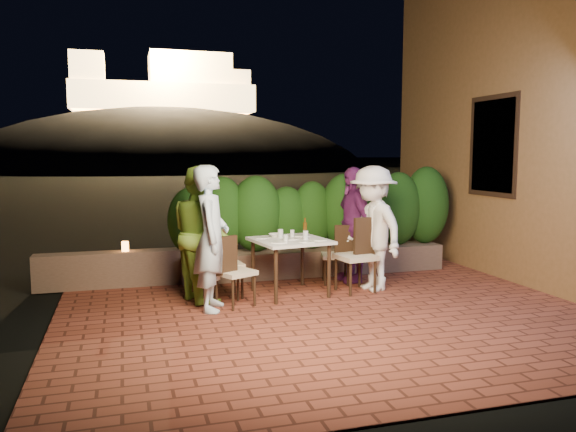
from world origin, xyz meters
name	(u,v)px	position (x,y,z in m)	size (l,w,h in m)	color
ground	(363,316)	(0.00, 0.00, -0.02)	(400.00, 400.00, 0.00)	black
terrace_floor	(347,310)	(0.00, 0.50, -0.07)	(7.00, 6.00, 0.15)	brown
building_wall	(517,116)	(3.60, 2.00, 2.50)	(1.60, 5.00, 5.00)	olive
window_pane	(494,146)	(2.82, 1.50, 2.00)	(0.08, 1.00, 1.40)	black
window_frame	(494,146)	(2.81, 1.50, 2.00)	(0.06, 1.15, 1.55)	black
planter	(315,261)	(0.20, 2.30, 0.20)	(4.20, 0.55, 0.40)	brown
hedge	(316,214)	(0.20, 2.30, 0.95)	(4.00, 0.70, 1.10)	#194011
parapet	(116,269)	(-2.80, 2.30, 0.25)	(2.20, 0.30, 0.50)	brown
hill	(166,204)	(2.00, 60.00, -4.00)	(52.00, 40.00, 22.00)	black
fortress	(163,76)	(2.00, 60.00, 10.50)	(26.00, 8.00, 8.00)	#FFCC7A
dining_table	(290,267)	(-0.55, 1.18, 0.38)	(0.92, 0.92, 0.75)	white
plate_nw	(279,242)	(-0.77, 0.94, 0.76)	(0.24, 0.24, 0.01)	white
plate_sw	(262,238)	(-0.89, 1.37, 0.76)	(0.20, 0.20, 0.01)	white
plate_ne	(319,240)	(-0.20, 0.99, 0.76)	(0.22, 0.22, 0.01)	white
plate_se	(302,236)	(-0.31, 1.40, 0.76)	(0.24, 0.24, 0.01)	white
plate_centre	(290,239)	(-0.55, 1.17, 0.76)	(0.22, 0.22, 0.01)	white
plate_front	(307,242)	(-0.41, 0.88, 0.76)	(0.21, 0.21, 0.01)	white
glass_nw	(286,238)	(-0.67, 0.97, 0.80)	(0.06, 0.06, 0.10)	silver
glass_sw	(281,234)	(-0.64, 1.31, 0.81)	(0.07, 0.07, 0.12)	silver
glass_ne	(306,235)	(-0.36, 1.09, 0.81)	(0.07, 0.07, 0.12)	silver
glass_se	(292,233)	(-0.46, 1.36, 0.80)	(0.06, 0.06, 0.10)	silver
beer_bottle	(305,228)	(-0.32, 1.23, 0.89)	(0.05, 0.05, 0.27)	#452B0B
bowl	(276,235)	(-0.68, 1.43, 0.77)	(0.19, 0.19, 0.05)	white
chair_left_front	(235,271)	(-1.36, 0.81, 0.44)	(0.41, 0.41, 0.89)	black
chair_left_back	(225,263)	(-1.41, 1.27, 0.46)	(0.42, 0.42, 0.91)	black
chair_right_front	(356,255)	(0.35, 1.06, 0.51)	(0.47, 0.47, 1.02)	black
chair_right_back	(336,254)	(0.27, 1.60, 0.43)	(0.40, 0.40, 0.86)	black
diner_blue	(211,238)	(-1.67, 0.74, 0.88)	(0.64, 0.42, 1.75)	#C2E1FA
diner_green	(200,233)	(-1.73, 1.25, 0.87)	(0.84, 0.66, 1.73)	#88BE3B
diner_white	(373,229)	(0.61, 1.09, 0.86)	(1.11, 0.64, 1.72)	white
diner_purple	(353,224)	(0.57, 1.68, 0.85)	(0.99, 0.41, 1.70)	#6B2369
parapet_lamp	(125,246)	(-2.67, 2.30, 0.57)	(0.10, 0.10, 0.14)	orange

